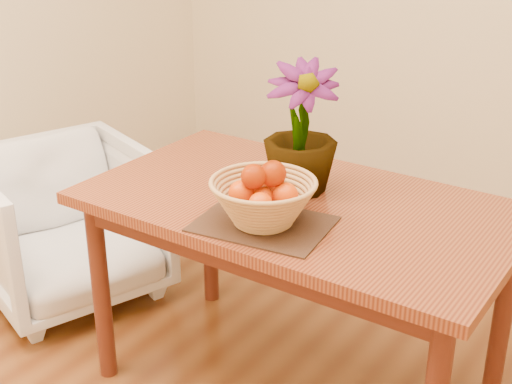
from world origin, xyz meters
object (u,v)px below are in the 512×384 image
Objects in this scene: table at (298,224)px; potted_plant at (301,129)px; wicker_basket at (263,203)px; armchair at (66,217)px.

table is 3.23× the size of potted_plant.
potted_plant is (-0.05, 0.29, 0.15)m from wicker_basket.
potted_plant is 1.28m from armchair.
wicker_basket is 0.44× the size of armchair.
armchair is (-1.18, 0.23, -0.45)m from wicker_basket.
table is 1.90× the size of armchair.
armchair is at bearing 148.55° from potted_plant.
potted_plant is (-0.04, 0.07, 0.30)m from table.
wicker_basket reaches higher than table.
armchair is at bearing 168.76° from wicker_basket.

